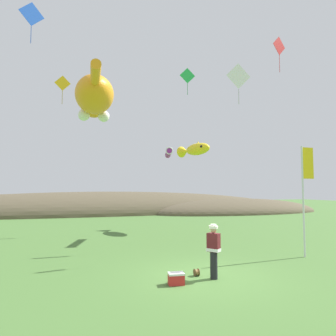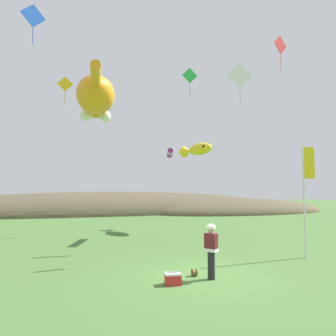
# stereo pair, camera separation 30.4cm
# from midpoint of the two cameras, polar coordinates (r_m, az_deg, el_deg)

# --- Properties ---
(ground_plane) EXTENTS (120.00, 120.00, 0.00)m
(ground_plane) POSITION_cam_midpoint_polar(r_m,az_deg,el_deg) (10.72, 6.37, -19.91)
(ground_plane) COLOR #477033
(distant_hill_ridge) EXTENTS (53.14, 14.18, 5.24)m
(distant_hill_ridge) POSITION_cam_midpoint_polar(r_m,az_deg,el_deg) (37.50, -7.22, -8.48)
(distant_hill_ridge) COLOR brown
(distant_hill_ridge) RESTS_ON ground
(festival_attendant) EXTENTS (0.46, 0.49, 1.77)m
(festival_attendant) POSITION_cam_midpoint_polar(r_m,az_deg,el_deg) (10.31, 7.83, -15.10)
(festival_attendant) COLOR black
(festival_attendant) RESTS_ON ground
(kite_spool) EXTENTS (0.15, 0.24, 0.24)m
(kite_spool) POSITION_cam_midpoint_polar(r_m,az_deg,el_deg) (10.77, 4.60, -19.19)
(kite_spool) COLOR olive
(kite_spool) RESTS_ON ground
(picnic_cooler) EXTENTS (0.53, 0.39, 0.36)m
(picnic_cooler) POSITION_cam_midpoint_polar(r_m,az_deg,el_deg) (9.84, 0.62, -20.32)
(picnic_cooler) COLOR red
(picnic_cooler) RESTS_ON ground
(festival_banner_pole) EXTENTS (0.66, 0.08, 4.85)m
(festival_banner_pole) POSITION_cam_midpoint_polar(r_m,az_deg,el_deg) (14.50, 24.15, -2.75)
(festival_banner_pole) COLOR silver
(festival_banner_pole) RESTS_ON ground
(kite_giant_cat) EXTENTS (2.33, 7.33, 2.22)m
(kite_giant_cat) POSITION_cam_midpoint_polar(r_m,az_deg,el_deg) (17.85, -14.35, 12.75)
(kite_giant_cat) COLOR orange
(kite_fish_windsock) EXTENTS (1.72, 3.45, 1.03)m
(kite_fish_windsock) POSITION_cam_midpoint_polar(r_m,az_deg,el_deg) (22.63, 4.69, 3.52)
(kite_fish_windsock) COLOR yellow
(kite_tube_streamer) EXTENTS (1.07, 2.48, 0.44)m
(kite_tube_streamer) POSITION_cam_midpoint_polar(r_m,az_deg,el_deg) (18.60, -0.37, 2.86)
(kite_tube_streamer) COLOR #8C268C
(kite_diamond_blue) EXTENTS (1.17, 0.47, 2.15)m
(kite_diamond_blue) POSITION_cam_midpoint_polar(r_m,az_deg,el_deg) (18.39, -25.02, 24.99)
(kite_diamond_blue) COLOR blue
(kite_diamond_gold) EXTENTS (1.03, 0.04, 1.93)m
(kite_diamond_gold) POSITION_cam_midpoint_polar(r_m,az_deg,el_deg) (21.87, -19.83, 14.91)
(kite_diamond_gold) COLOR yellow
(kite_diamond_green) EXTENTS (1.21, 0.18, 2.12)m
(kite_diamond_green) POSITION_cam_midpoint_polar(r_m,az_deg,el_deg) (24.00, 3.34, 17.11)
(kite_diamond_green) COLOR green
(kite_diamond_white) EXTENTS (1.49, 0.17, 2.39)m
(kite_diamond_white) POSITION_cam_midpoint_polar(r_m,az_deg,el_deg) (18.34, 12.78, 16.67)
(kite_diamond_white) COLOR white
(kite_diamond_red) EXTENTS (0.95, 0.28, 1.89)m
(kite_diamond_red) POSITION_cam_midpoint_polar(r_m,az_deg,el_deg) (17.53, 19.91, 20.96)
(kite_diamond_red) COLOR red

